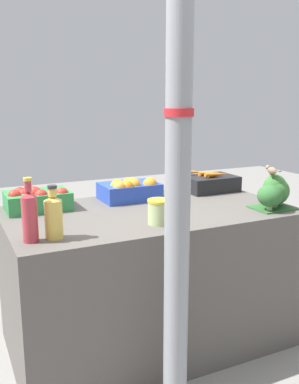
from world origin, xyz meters
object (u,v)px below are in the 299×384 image
juice_bottle_ruby (30,215)px  pickle_jar (159,212)px  support_pole (179,121)px  broccoli_pile (274,192)px  apple_crate (37,199)px  orange_crate (129,190)px  sparrow_bird (272,170)px  carrot_crate (210,183)px  juice_bottle_golden (54,216)px

juice_bottle_ruby → pickle_jar: size_ratio=2.29×
support_pole → broccoli_pile: bearing=25.2°
apple_crate → orange_crate: 0.55m
pickle_jar → sparrow_bird: sparrow_bird is taller
carrot_crate → juice_bottle_golden: bearing=-155.1°
orange_crate → juice_bottle_ruby: bearing=-142.2°
apple_crate → juice_bottle_golden: size_ratio=1.44×
juice_bottle_ruby → sparrow_bird: bearing=-0.4°
broccoli_pile → apple_crate: bearing=155.8°
orange_crate → broccoli_pile: (0.65, -0.53, 0.03)m
juice_bottle_ruby → sparrow_bird: juice_bottle_ruby is taller
orange_crate → apple_crate: bearing=179.5°
broccoli_pile → juice_bottle_ruby: juice_bottle_ruby is taller
juice_bottle_golden → apple_crate: bearing=86.5°
orange_crate → juice_bottle_golden: 0.79m
support_pole → pickle_jar: (0.12, 0.40, -0.46)m
juice_bottle_golden → broccoli_pile: bearing=-0.1°
broccoli_pile → support_pole: bearing=-154.8°
juice_bottle_golden → carrot_crate: bearing=24.9°
apple_crate → carrot_crate: size_ratio=1.00×
orange_crate → carrot_crate: 0.58m
carrot_crate → broccoli_pile: bearing=-82.9°
support_pole → broccoli_pile: (0.84, 0.40, -0.43)m
pickle_jar → carrot_crate: bearing=39.8°
broccoli_pile → sparrow_bird: (-0.03, -0.01, 0.13)m
support_pole → juice_bottle_golden: 0.70m
support_pole → juice_bottle_golden: support_pole is taller
carrot_crate → pickle_jar: 0.85m
support_pole → orange_crate: (0.19, 0.93, -0.46)m
sparrow_bird → support_pole: bearing=122.5°
apple_crate → broccoli_pile: bearing=-24.2°
pickle_jar → sparrow_bird: (0.68, -0.01, 0.16)m
apple_crate → support_pole: bearing=-68.8°
carrot_crate → support_pole: bearing=-129.5°
apple_crate → juice_bottle_golden: (-0.03, -0.54, 0.04)m
pickle_jar → apple_crate: bearing=132.2°
orange_crate → broccoli_pile: broccoli_pile is taller
orange_crate → pickle_jar: (-0.07, -0.53, -0.00)m
broccoli_pile → juice_bottle_golden: 1.24m
sparrow_bird → broccoli_pile: bearing=-70.4°
juice_bottle_ruby → juice_bottle_golden: size_ratio=1.18×
broccoli_pile → sparrow_bird: 0.13m
juice_bottle_golden → pickle_jar: juice_bottle_golden is taller
support_pole → broccoli_pile: 1.02m
support_pole → juice_bottle_ruby: 0.75m
juice_bottle_ruby → sparrow_bird: 1.31m
support_pole → apple_crate: bearing=111.2°
carrot_crate → broccoli_pile: size_ratio=1.38×
support_pole → carrot_crate: 1.30m
juice_bottle_golden → sparrow_bird: (1.20, -0.01, 0.12)m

